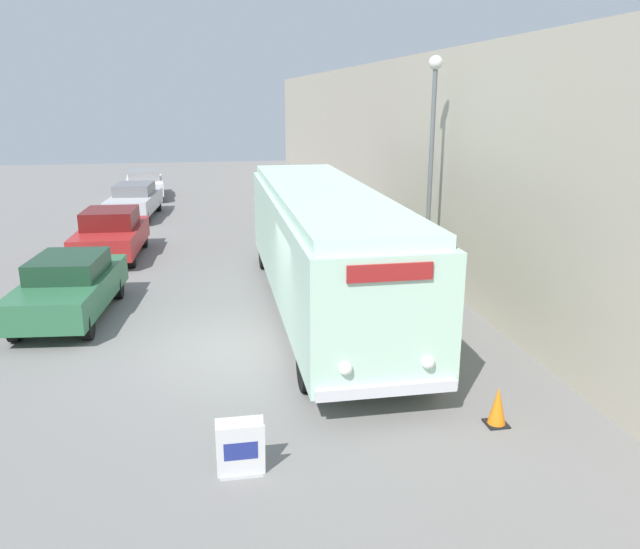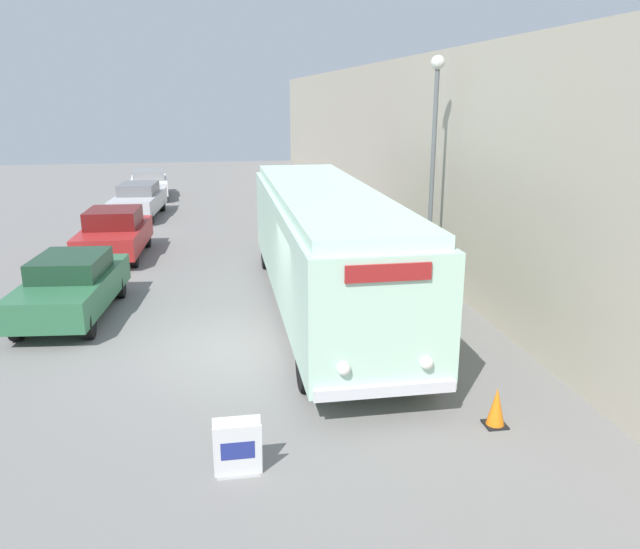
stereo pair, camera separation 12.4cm
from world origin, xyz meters
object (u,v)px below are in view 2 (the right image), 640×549
parked_car_mid (114,233)px  traffic_cone (496,407)px  parked_car_near (71,286)px  vintage_bus (325,243)px  parked_car_far (139,200)px  parked_car_distant (149,183)px  sign_board (238,450)px  streetlamp (434,143)px

parked_car_mid → traffic_cone: (7.80, -12.67, -0.48)m
parked_car_near → vintage_bus: bearing=0.2°
parked_car_far → parked_car_distant: 5.68m
sign_board → streetlamp: (5.57, 8.02, 3.65)m
streetlamp → parked_car_mid: size_ratio=1.47×
parked_car_near → parked_car_mid: parked_car_mid is taller
streetlamp → parked_car_distant: size_ratio=1.35×
parked_car_distant → parked_car_near: bearing=-95.4°
sign_board → parked_car_far: size_ratio=0.19×
parked_car_mid → parked_car_distant: (-0.05, 12.94, -0.06)m
parked_car_far → vintage_bus: bearing=-61.5°
parked_car_far → traffic_cone: bearing=-63.7°
sign_board → parked_car_far: bearing=99.7°
parked_car_mid → traffic_cone: parked_car_mid is taller
sign_board → parked_car_near: 8.32m
parked_car_near → parked_car_far: 13.21m
sign_board → parked_car_far: parked_car_far is taller
vintage_bus → parked_car_distant: vintage_bus is taller
vintage_bus → traffic_cone: (1.79, -6.14, -1.42)m
sign_board → parked_car_distant: size_ratio=0.19×
parked_car_far → parked_car_mid: bearing=-85.2°
parked_car_far → traffic_cone: 21.40m
parked_car_far → parked_car_distant: bearing=95.7°
vintage_bus → parked_car_near: 6.28m
vintage_bus → traffic_cone: bearing=-73.8°
parked_car_distant → traffic_cone: (7.85, -25.61, -0.43)m
parked_car_far → parked_car_distant: size_ratio=1.01×
parked_car_near → parked_car_far: parked_car_near is taller
streetlamp → traffic_cone: size_ratio=9.21×
vintage_bus → traffic_cone: 6.55m
streetlamp → sign_board: bearing=-124.8°
parked_car_far → parked_car_distant: parked_car_far is taller
parked_car_near → traffic_cone: (7.97, -6.72, -0.46)m
vintage_bus → streetlamp: 4.05m
traffic_cone → parked_car_near: bearing=139.8°
streetlamp → traffic_cone: bearing=-100.3°
parked_car_near → parked_car_far: (0.19, 13.21, -0.01)m
vintage_bus → parked_car_near: vintage_bus is taller
streetlamp → parked_car_near: 9.87m
vintage_bus → parked_car_far: (-5.99, 13.80, -0.97)m
sign_board → parked_car_near: (-3.72, 7.44, 0.37)m
vintage_bus → sign_board: size_ratio=13.31×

